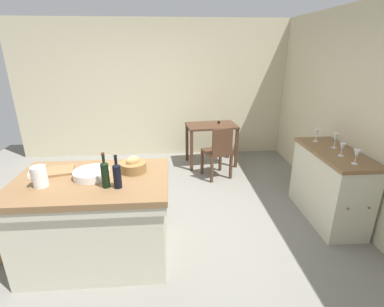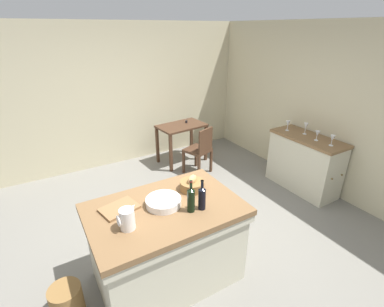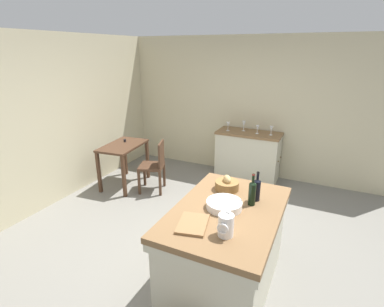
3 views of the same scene
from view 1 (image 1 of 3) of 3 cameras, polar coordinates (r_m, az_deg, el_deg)
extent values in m
plane|color=slate|center=(3.70, -8.37, -13.94)|extent=(6.76, 6.76, 0.00)
cube|color=beige|center=(5.71, -7.45, 12.47)|extent=(5.32, 0.12, 2.60)
cube|color=beige|center=(3.91, 32.17, 5.81)|extent=(0.12, 5.20, 2.60)
cube|color=brown|center=(2.91, -19.62, -5.36)|extent=(1.47, 0.98, 0.06)
cube|color=beige|center=(2.94, -19.46, -6.59)|extent=(1.45, 0.96, 0.08)
cube|color=beige|center=(3.12, -18.62, -12.85)|extent=(1.39, 0.90, 0.84)
cube|color=brown|center=(3.83, 26.87, 0.13)|extent=(0.52, 1.16, 0.04)
cube|color=beige|center=(3.99, 25.83, -6.05)|extent=(0.49, 1.13, 0.87)
sphere|color=brown|center=(3.48, 28.91, -9.72)|extent=(0.03, 0.03, 0.03)
sphere|color=brown|center=(3.61, 32.07, -9.27)|extent=(0.03, 0.03, 0.03)
cube|color=#472D1E|center=(5.21, 3.93, 5.63)|extent=(0.95, 0.65, 0.04)
cube|color=#472D1E|center=(5.01, -0.10, 0.47)|extent=(0.05, 0.05, 0.73)
cube|color=#472D1E|center=(5.21, 8.92, 1.03)|extent=(0.05, 0.05, 0.73)
cube|color=#472D1E|center=(5.47, -1.01, 2.20)|extent=(0.05, 0.05, 0.73)
cube|color=#472D1E|center=(5.65, 7.33, 2.66)|extent=(0.05, 0.05, 0.73)
cylinder|color=black|center=(5.28, 5.40, 6.28)|extent=(0.04, 0.04, 0.05)
cube|color=#472D1E|center=(4.76, 4.98, 0.41)|extent=(0.51, 0.51, 0.04)
cube|color=#472D1E|center=(4.54, 6.16, 2.44)|extent=(0.35, 0.15, 0.42)
cube|color=#472D1E|center=(5.08, 5.70, -1.18)|extent=(0.05, 0.05, 0.43)
cube|color=#472D1E|center=(4.92, 2.04, -1.82)|extent=(0.05, 0.05, 0.43)
cube|color=#472D1E|center=(4.79, 7.81, -2.63)|extent=(0.05, 0.05, 0.43)
cube|color=#472D1E|center=(4.62, 4.00, -3.37)|extent=(0.05, 0.05, 0.43)
cylinder|color=white|center=(2.89, -28.31, -4.11)|extent=(0.13, 0.13, 0.19)
cone|color=white|center=(2.83, -27.59, -2.16)|extent=(0.07, 0.04, 0.06)
torus|color=white|center=(2.92, -29.69, -3.93)|extent=(0.02, 0.10, 0.10)
cylinder|color=white|center=(2.91, -19.51, -3.87)|extent=(0.35, 0.35, 0.07)
cylinder|color=olive|center=(2.92, -11.70, -2.68)|extent=(0.26, 0.26, 0.10)
ellipsoid|color=tan|center=(2.90, -11.79, -1.44)|extent=(0.16, 0.14, 0.10)
cube|color=olive|center=(3.17, -25.70, -3.22)|extent=(0.38, 0.32, 0.02)
cylinder|color=black|center=(2.60, -14.79, -4.57)|extent=(0.07, 0.07, 0.21)
cone|color=black|center=(2.56, -15.02, -2.18)|extent=(0.07, 0.07, 0.02)
cylinder|color=black|center=(2.54, -15.12, -1.16)|extent=(0.03, 0.03, 0.07)
cylinder|color=black|center=(2.53, -15.19, -0.50)|extent=(0.03, 0.03, 0.01)
cylinder|color=black|center=(2.64, -17.04, -4.29)|extent=(0.07, 0.07, 0.22)
cone|color=black|center=(2.59, -17.32, -1.79)|extent=(0.07, 0.07, 0.03)
cylinder|color=black|center=(2.57, -17.45, -0.71)|extent=(0.03, 0.03, 0.08)
cylinder|color=maroon|center=(2.56, -17.52, -0.01)|extent=(0.03, 0.03, 0.01)
cylinder|color=white|center=(3.50, 29.87, -1.77)|extent=(0.06, 0.06, 0.00)
cylinder|color=white|center=(3.49, 29.97, -1.25)|extent=(0.01, 0.01, 0.06)
cone|color=white|center=(3.46, 30.20, -0.04)|extent=(0.07, 0.07, 0.09)
cylinder|color=white|center=(3.68, 27.73, -0.36)|extent=(0.06, 0.06, 0.00)
cylinder|color=white|center=(3.67, 27.81, 0.11)|extent=(0.01, 0.01, 0.06)
cone|color=white|center=(3.65, 28.00, 1.20)|extent=(0.07, 0.07, 0.09)
cylinder|color=white|center=(3.94, 26.65, 1.09)|extent=(0.06, 0.06, 0.00)
cylinder|color=white|center=(3.93, 26.74, 1.63)|extent=(0.01, 0.01, 0.07)
cone|color=white|center=(3.90, 26.95, 2.90)|extent=(0.07, 0.07, 0.11)
cylinder|color=white|center=(4.11, 23.56, 2.31)|extent=(0.06, 0.06, 0.00)
cylinder|color=white|center=(4.10, 23.63, 2.77)|extent=(0.01, 0.01, 0.07)
cone|color=white|center=(4.08, 23.78, 3.84)|extent=(0.07, 0.07, 0.09)
cylinder|color=olive|center=(3.69, -33.62, -14.74)|extent=(0.29, 0.29, 0.32)
camera|label=2|loc=(1.80, -84.53, 15.92)|focal=26.17mm
camera|label=3|loc=(3.62, -67.84, 12.50)|focal=27.37mm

